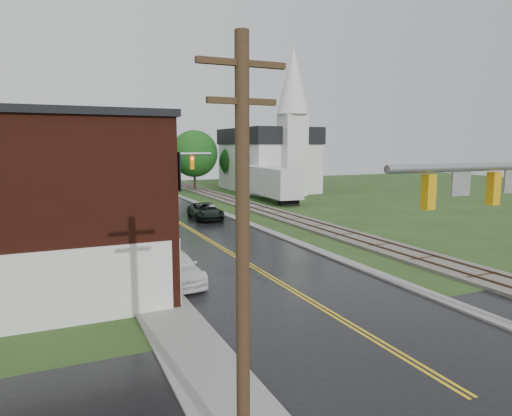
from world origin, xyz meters
TOP-DOWN VIEW (x-y plane):
  - ground at (0.00, 0.00)m, footprint 160.00×160.00m
  - main_road at (0.00, 30.00)m, footprint 10.00×90.00m
  - cross_road at (0.00, 2.00)m, footprint 60.00×9.00m
  - curb_right at (5.40, 35.00)m, footprint 0.80×70.00m
  - sidewalk_left at (-6.20, 25.00)m, footprint 2.40×50.00m
  - yellow_house at (-11.00, 26.00)m, footprint 8.00×7.00m
  - darkred_building at (-10.00, 35.00)m, footprint 7.00×6.00m
  - church at (20.00, 53.74)m, footprint 10.40×18.40m
  - railroad at (10.00, 35.00)m, footprint 3.20×80.00m
  - traffic_signal_near at (3.47, 2.00)m, footprint 7.34×0.30m
  - traffic_signal_far at (-3.47, 27.00)m, footprint 7.34×0.43m
  - utility_pole_a at (-6.80, 0.00)m, footprint 1.80×0.28m
  - utility_pole_b at (-6.80, 22.00)m, footprint 1.80×0.28m
  - utility_pole_c at (-6.80, 44.00)m, footprint 1.80×0.28m
  - tree_left_c at (-13.85, 39.90)m, footprint 6.00×6.00m
  - tree_left_e at (-8.85, 45.90)m, footprint 6.40×6.40m
  - suv_dark at (2.73, 32.13)m, footprint 2.84×5.59m
  - sedan_silver at (3.30, 33.00)m, footprint 1.67×3.74m
  - pickup_white at (-4.80, 13.93)m, footprint 2.43×5.26m
  - semi_trailer at (14.47, 42.64)m, footprint 3.72×13.62m

SIDE VIEW (x-z plane):
  - ground at x=0.00m, z-range 0.00..0.00m
  - main_road at x=0.00m, z-range -0.01..0.01m
  - cross_road at x=0.00m, z-range -0.01..0.01m
  - curb_right at x=5.40m, z-range -0.06..0.06m
  - sidewalk_left at x=-6.20m, z-range -0.06..0.06m
  - railroad at x=10.00m, z-range -0.04..0.26m
  - sedan_silver at x=3.30m, z-range 0.00..1.19m
  - pickup_white at x=-4.80m, z-range 0.00..1.49m
  - suv_dark at x=2.73m, z-range 0.00..1.51m
  - darkred_building at x=-10.00m, z-range 0.00..4.40m
  - semi_trailer at x=14.47m, z-range 0.37..4.54m
  - yellow_house at x=-11.00m, z-range 0.00..6.40m
  - tree_left_c at x=-13.85m, z-range 0.69..8.34m
  - utility_pole_a at x=-6.80m, z-range 0.22..9.22m
  - utility_pole_b at x=-6.80m, z-range 0.22..9.22m
  - utility_pole_c at x=-6.80m, z-range 0.22..9.22m
  - tree_left_e at x=-8.85m, z-range 0.73..8.89m
  - traffic_signal_near at x=3.47m, z-range 1.37..8.57m
  - traffic_signal_far at x=-3.47m, z-range 1.37..8.57m
  - church at x=20.00m, z-range -4.17..15.83m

